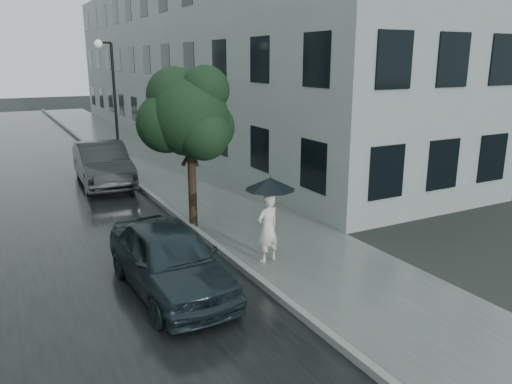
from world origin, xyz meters
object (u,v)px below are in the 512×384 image
pedestrian (268,228)px  street_tree (189,116)px  car_far (103,164)px  lamp_post (111,97)px  car_near (170,258)px

pedestrian → street_tree: bearing=-91.8°
car_far → lamp_post: bearing=70.4°
car_far → pedestrian: bearing=-76.6°
pedestrian → lamp_post: 12.41m
pedestrian → lamp_post: size_ratio=0.30×
street_tree → car_far: size_ratio=0.93×
pedestrian → car_far: (-1.78, 9.48, -0.03)m
street_tree → lamp_post: lamp_post is taller
street_tree → pedestrian: bearing=-78.8°
car_near → car_far: size_ratio=0.87×
street_tree → car_near: bearing=-117.6°
car_near → car_far: car_far is taller
street_tree → car_near: size_ratio=1.08×
street_tree → car_far: bearing=100.4°
lamp_post → pedestrian: bearing=-100.8°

